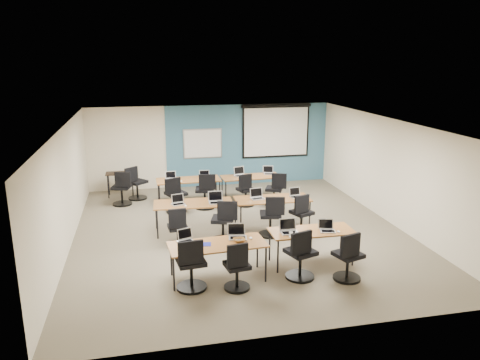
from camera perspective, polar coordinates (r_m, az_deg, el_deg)
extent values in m
cube|color=#6B6354|center=(11.71, -0.02, -6.34)|extent=(8.00, 9.00, 0.02)
cube|color=white|center=(11.03, -0.02, 6.86)|extent=(8.00, 9.00, 0.02)
cube|color=beige|center=(15.62, -3.51, 4.18)|extent=(8.00, 0.04, 2.70)
cube|color=beige|center=(7.19, 7.66, -8.91)|extent=(8.00, 0.04, 2.70)
cube|color=beige|center=(11.19, -20.48, -1.05)|extent=(0.04, 9.00, 2.70)
cube|color=beige|center=(12.73, 17.88, 1.03)|extent=(0.04, 9.00, 2.70)
cube|color=#3D5977|center=(15.82, 0.99, 4.34)|extent=(5.50, 0.04, 2.70)
cube|color=#A7ADB6|center=(15.49, -4.58, 4.45)|extent=(1.28, 0.02, 0.98)
cube|color=white|center=(15.48, -4.58, 4.44)|extent=(1.20, 0.02, 0.90)
cube|color=black|center=(15.93, 4.40, 6.02)|extent=(2.32, 0.03, 1.82)
cube|color=white|center=(15.93, 4.41, 5.87)|extent=(2.20, 0.02, 1.62)
cylinder|color=black|center=(15.81, 4.47, 9.02)|extent=(2.40, 0.10, 0.10)
cube|color=#945D31|center=(9.11, -2.75, -7.87)|extent=(1.88, 0.78, 0.03)
cylinder|color=black|center=(8.87, -8.07, -11.24)|extent=(0.04, 0.04, 0.70)
cylinder|color=black|center=(9.14, 3.17, -10.31)|extent=(0.04, 0.04, 0.70)
cylinder|color=black|center=(9.47, -8.38, -9.51)|extent=(0.04, 0.04, 0.70)
cylinder|color=black|center=(9.72, 2.13, -8.69)|extent=(0.04, 0.04, 0.70)
cube|color=olive|center=(9.88, 8.73, -6.18)|extent=(1.75, 0.73, 0.03)
cylinder|color=black|center=(9.51, 4.64, -9.30)|extent=(0.04, 0.04, 0.70)
cylinder|color=black|center=(10.07, 13.65, -8.27)|extent=(0.04, 0.04, 0.70)
cylinder|color=black|center=(10.04, 3.64, -7.92)|extent=(0.04, 0.04, 0.70)
cylinder|color=black|center=(10.58, 12.23, -7.04)|extent=(0.04, 0.04, 0.70)
cube|color=brown|center=(11.61, -5.70, -2.86)|extent=(1.94, 0.81, 0.03)
cylinder|color=black|center=(11.35, -10.04, -5.40)|extent=(0.04, 0.04, 0.70)
cylinder|color=black|center=(11.54, -0.93, -4.82)|extent=(0.04, 0.04, 0.70)
cylinder|color=black|center=(12.00, -10.18, -4.28)|extent=(0.04, 0.04, 0.70)
cylinder|color=black|center=(12.18, -1.57, -3.75)|extent=(0.04, 0.04, 0.70)
cube|color=#94643E|center=(11.95, 3.96, -2.31)|extent=(1.91, 0.80, 0.03)
cylinder|color=black|center=(11.54, 0.10, -4.81)|extent=(0.04, 0.04, 0.70)
cylinder|color=black|center=(12.03, 8.50, -4.15)|extent=(0.04, 0.04, 0.70)
cylinder|color=black|center=(12.17, -0.58, -3.76)|extent=(0.04, 0.04, 0.70)
cylinder|color=black|center=(12.63, 7.42, -3.18)|extent=(0.04, 0.04, 0.70)
cube|color=#9E723F|center=(13.83, -6.30, 0.02)|extent=(1.87, 0.78, 0.03)
cylinder|color=black|center=(13.56, -9.78, -2.02)|extent=(0.04, 0.04, 0.70)
cylinder|color=black|center=(13.73, -2.49, -1.60)|extent=(0.04, 0.04, 0.70)
cylinder|color=black|center=(14.19, -9.91, -1.26)|extent=(0.04, 0.04, 0.70)
cylinder|color=black|center=(14.35, -2.93, -0.87)|extent=(0.04, 0.04, 0.70)
cube|color=brown|center=(14.11, 1.34, 0.41)|extent=(1.78, 0.74, 0.03)
cylinder|color=black|center=(13.75, -1.74, -1.57)|extent=(0.04, 0.04, 0.70)
cylinder|color=black|center=(14.13, 4.91, -1.16)|extent=(0.04, 0.04, 0.70)
cylinder|color=black|center=(14.34, -2.19, -0.88)|extent=(0.04, 0.04, 0.70)
cylinder|color=black|center=(14.70, 4.20, -0.51)|extent=(0.04, 0.04, 0.70)
cube|color=#B1B1B6|center=(9.24, -6.64, -7.46)|extent=(0.31, 0.22, 0.02)
cube|color=black|center=(9.21, -6.63, -7.44)|extent=(0.26, 0.13, 0.00)
cube|color=#B1B1B6|center=(9.31, -6.73, -6.51)|extent=(0.31, 0.06, 0.21)
cube|color=black|center=(9.30, -6.73, -6.53)|extent=(0.27, 0.04, 0.17)
ellipsoid|color=white|center=(9.16, -5.21, -7.61)|extent=(0.07, 0.11, 0.04)
cylinder|color=black|center=(9.08, -5.90, -12.84)|extent=(0.57, 0.57, 0.05)
cylinder|color=black|center=(8.97, -5.94, -11.55)|extent=(0.06, 0.06, 0.51)
cube|color=black|center=(8.85, -5.99, -9.85)|extent=(0.51, 0.51, 0.08)
cube|color=black|center=(8.52, -6.03, -8.79)|extent=(0.46, 0.06, 0.44)
cube|color=silver|center=(9.34, -0.28, -7.09)|extent=(0.36, 0.26, 0.02)
cube|color=black|center=(9.32, -0.26, -7.06)|extent=(0.30, 0.15, 0.00)
cube|color=silver|center=(9.42, -0.46, -6.01)|extent=(0.36, 0.07, 0.25)
cube|color=black|center=(9.42, -0.45, -6.03)|extent=(0.31, 0.05, 0.20)
ellipsoid|color=white|center=(9.34, 1.34, -7.09)|extent=(0.06, 0.10, 0.04)
cylinder|color=black|center=(9.03, -0.37, -12.93)|extent=(0.49, 0.49, 0.05)
cylinder|color=black|center=(8.94, -0.37, -11.84)|extent=(0.06, 0.06, 0.43)
cube|color=black|center=(8.83, -0.38, -10.35)|extent=(0.43, 0.43, 0.08)
cube|color=black|center=(8.53, -0.30, -9.21)|extent=(0.40, 0.06, 0.44)
cube|color=#AFAFB1|center=(9.67, 6.07, -6.40)|extent=(0.36, 0.26, 0.02)
cube|color=black|center=(9.65, 6.11, -6.38)|extent=(0.30, 0.15, 0.00)
cube|color=#AFAFB1|center=(9.75, 5.83, -5.37)|extent=(0.36, 0.07, 0.25)
cube|color=black|center=(9.74, 5.85, -5.39)|extent=(0.31, 0.05, 0.20)
ellipsoid|color=white|center=(9.60, 7.19, -6.59)|extent=(0.07, 0.10, 0.03)
cylinder|color=black|center=(9.50, 7.29, -11.56)|extent=(0.57, 0.57, 0.05)
cylinder|color=black|center=(9.40, 7.34, -10.31)|extent=(0.06, 0.06, 0.51)
cube|color=black|center=(9.28, 7.40, -8.67)|extent=(0.51, 0.51, 0.08)
cube|color=black|center=(8.96, 7.48, -7.61)|extent=(0.46, 0.06, 0.44)
cube|color=#A9A9A9|center=(9.86, 10.65, -6.16)|extent=(0.31, 0.22, 0.02)
cube|color=black|center=(9.84, 10.70, -6.14)|extent=(0.26, 0.13, 0.00)
cube|color=#A9A9A9|center=(9.92, 10.41, -5.28)|extent=(0.31, 0.06, 0.21)
cube|color=black|center=(9.91, 10.43, -5.29)|extent=(0.27, 0.04, 0.17)
ellipsoid|color=white|center=(9.87, 11.92, -6.18)|extent=(0.08, 0.11, 0.04)
cylinder|color=black|center=(9.60, 12.87, -11.54)|extent=(0.54, 0.54, 0.05)
cylinder|color=black|center=(9.51, 12.94, -10.38)|extent=(0.06, 0.06, 0.48)
cube|color=black|center=(9.39, 13.04, -8.84)|extent=(0.48, 0.48, 0.08)
cube|color=black|center=(9.09, 13.32, -7.77)|extent=(0.44, 0.06, 0.44)
cube|color=#B8B8B8|center=(11.51, -7.54, -2.95)|extent=(0.31, 0.22, 0.02)
cube|color=black|center=(11.48, -7.54, -2.92)|extent=(0.26, 0.13, 0.00)
cube|color=#B8B8B8|center=(11.59, -7.62, -2.21)|extent=(0.31, 0.06, 0.21)
cube|color=black|center=(11.58, -7.61, -2.22)|extent=(0.27, 0.04, 0.17)
ellipsoid|color=white|center=(11.36, -6.65, -3.15)|extent=(0.07, 0.10, 0.03)
cylinder|color=black|center=(10.95, -7.52, -7.88)|extent=(0.48, 0.48, 0.05)
cylinder|color=black|center=(10.88, -7.56, -6.96)|extent=(0.06, 0.06, 0.43)
cube|color=black|center=(10.79, -7.60, -5.71)|extent=(0.43, 0.43, 0.08)
cube|color=black|center=(10.51, -7.64, -4.65)|extent=(0.39, 0.06, 0.44)
cube|color=#B2B3C0|center=(11.53, -2.90, -2.80)|extent=(0.36, 0.26, 0.02)
cube|color=black|center=(11.51, -2.88, -2.77)|extent=(0.31, 0.15, 0.00)
cube|color=#B2B3C0|center=(11.63, -3.02, -1.94)|extent=(0.36, 0.07, 0.25)
cube|color=black|center=(11.62, -3.01, -1.96)|extent=(0.32, 0.05, 0.20)
ellipsoid|color=white|center=(11.48, -1.97, -2.86)|extent=(0.07, 0.10, 0.03)
cylinder|color=black|center=(11.16, -2.08, -7.32)|extent=(0.57, 0.57, 0.05)
cylinder|color=black|center=(11.07, -2.09, -6.22)|extent=(0.06, 0.06, 0.51)
cube|color=black|center=(10.97, -2.10, -4.79)|extent=(0.51, 0.51, 0.08)
cube|color=black|center=(10.68, -1.55, -3.75)|extent=(0.46, 0.06, 0.44)
cube|color=silver|center=(11.86, 2.16, -2.28)|extent=(0.34, 0.24, 0.02)
cube|color=black|center=(11.84, 2.18, -2.25)|extent=(0.28, 0.14, 0.00)
cube|color=silver|center=(11.95, 2.00, -1.51)|extent=(0.34, 0.06, 0.23)
cube|color=black|center=(11.94, 2.01, -1.52)|extent=(0.30, 0.04, 0.19)
ellipsoid|color=white|center=(11.73, 4.03, -2.50)|extent=(0.08, 0.11, 0.04)
cylinder|color=black|center=(11.51, 3.69, -6.62)|extent=(0.56, 0.56, 0.05)
cylinder|color=black|center=(11.43, 3.71, -5.57)|extent=(0.06, 0.06, 0.50)
cube|color=black|center=(11.34, 3.73, -4.21)|extent=(0.50, 0.50, 0.08)
cube|color=black|center=(11.06, 4.31, -3.18)|extent=(0.45, 0.06, 0.44)
cube|color=#AFAFBD|center=(12.09, 6.86, -2.05)|extent=(0.30, 0.22, 0.02)
cube|color=black|center=(12.07, 6.89, -2.02)|extent=(0.25, 0.13, 0.00)
cube|color=#AFAFBD|center=(12.16, 6.69, -1.37)|extent=(0.30, 0.06, 0.21)
cube|color=black|center=(12.16, 6.71, -1.38)|extent=(0.26, 0.04, 0.17)
ellipsoid|color=white|center=(11.99, 7.63, -2.22)|extent=(0.09, 0.11, 0.03)
cylinder|color=black|center=(11.82, 7.45, -6.13)|extent=(0.52, 0.52, 0.05)
cylinder|color=black|center=(11.75, 7.49, -5.19)|extent=(0.06, 0.06, 0.46)
cube|color=black|center=(11.66, 7.53, -3.93)|extent=(0.46, 0.46, 0.08)
cube|color=black|center=(11.37, 7.54, -2.94)|extent=(0.42, 0.06, 0.44)
cube|color=#ADADB5|center=(13.83, -8.41, 0.05)|extent=(0.31, 0.22, 0.02)
cube|color=black|center=(13.80, -8.40, 0.08)|extent=(0.26, 0.13, 0.00)
cube|color=#ADADB5|center=(13.91, -8.46, 0.65)|extent=(0.31, 0.06, 0.21)
cube|color=black|center=(13.91, -8.46, 0.64)|extent=(0.27, 0.04, 0.17)
ellipsoid|color=white|center=(13.61, -7.18, -0.13)|extent=(0.07, 0.10, 0.03)
cylinder|color=black|center=(13.26, -7.74, -3.79)|extent=(0.57, 0.57, 0.05)
cylinder|color=black|center=(13.19, -7.77, -2.86)|extent=(0.06, 0.06, 0.50)
cube|color=black|center=(13.11, -7.82, -1.64)|extent=(0.50, 0.50, 0.08)
cube|color=black|center=(12.82, -8.19, -0.73)|extent=(0.46, 0.06, 0.44)
cube|color=silver|center=(13.85, -4.29, 0.21)|extent=(0.30, 0.22, 0.02)
cube|color=black|center=(13.83, -4.28, 0.23)|extent=(0.26, 0.13, 0.00)
cube|color=silver|center=(13.94, -4.37, 0.79)|extent=(0.30, 0.06, 0.21)
cube|color=black|center=(13.93, -4.37, 0.78)|extent=(0.27, 0.04, 0.17)
ellipsoid|color=white|center=(13.84, -3.65, 0.20)|extent=(0.08, 0.10, 0.03)
cylinder|color=black|center=(13.55, -4.29, -3.29)|extent=(0.58, 0.58, 0.05)
cylinder|color=black|center=(13.48, -4.31, -2.36)|extent=(0.06, 0.06, 0.51)
cube|color=black|center=(13.39, -4.33, -1.16)|extent=(0.51, 0.51, 0.08)
cube|color=black|center=(13.11, -4.03, -0.24)|extent=(0.47, 0.06, 0.44)
cube|color=#B6B6B8|center=(14.13, 0.01, 0.53)|extent=(0.35, 0.25, 0.02)
cube|color=black|center=(14.10, 0.03, 0.56)|extent=(0.30, 0.15, 0.00)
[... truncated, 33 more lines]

